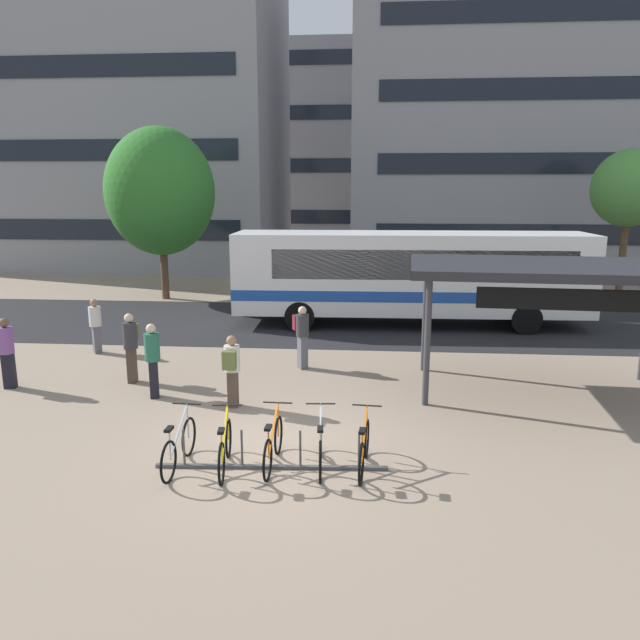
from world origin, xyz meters
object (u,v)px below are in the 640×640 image
Objects in this scene: commuter_olive_pack_4 at (131,343)px; street_tree_0 at (630,189)px; parked_bicycle_silver_0 at (179,447)px; parked_bicycle_orange_4 at (364,449)px; parked_bicycle_silver_3 at (320,447)px; commuter_navy_pack_3 at (153,355)px; parked_bicycle_yellow_1 at (225,449)px; commuter_olive_pack_2 at (232,367)px; parked_bicycle_orange_2 at (273,446)px; transit_shelter at (549,272)px; commuter_teal_pack_5 at (5,348)px; street_tree_1 at (160,192)px; commuter_navy_pack_0 at (95,322)px; city_bus at (408,274)px; commuter_maroon_pack_1 at (302,332)px.

commuter_olive_pack_4 is 22.87m from street_tree_0.
parked_bicycle_silver_0 is 3.14m from parked_bicycle_orange_4.
street_tree_0 reaches higher than parked_bicycle_silver_0.
commuter_navy_pack_3 reaches higher than parked_bicycle_silver_3.
parked_bicycle_yellow_1 is 1.07× the size of commuter_olive_pack_2.
commuter_olive_pack_4 is at bearing 45.51° from parked_bicycle_orange_2.
parked_bicycle_orange_2 is 3.14m from commuter_olive_pack_2.
transit_shelter reaches higher than commuter_navy_pack_3.
commuter_olive_pack_2 is 5.70m from commuter_teal_pack_5.
street_tree_1 is (-8.76, 15.61, 4.15)m from parked_bicycle_orange_4.
parked_bicycle_orange_4 is at bearing -121.23° from street_tree_0.
commuter_olive_pack_4 is (-3.41, 4.51, 0.61)m from parked_bicycle_yellow_1.
commuter_teal_pack_5 is at bearing 60.89° from parked_bicycle_silver_3.
transit_shelter is (4.07, 4.38, 2.45)m from parked_bicycle_orange_4.
commuter_navy_pack_3 is at bearing 60.12° from parked_bicycle_orange_4.
parked_bicycle_silver_3 is 1.00× the size of commuter_navy_pack_3.
parked_bicycle_silver_0 and parked_bicycle_orange_2 have the same top height.
commuter_olive_pack_2 is at bearing -131.69° from street_tree_0.
parked_bicycle_silver_3 is 0.24× the size of street_tree_1.
parked_bicycle_silver_3 is 1.00× the size of parked_bicycle_orange_4.
street_tree_0 is (14.61, 19.10, 4.27)m from parked_bicycle_silver_0.
commuter_teal_pack_5 is 12.51m from street_tree_1.
parked_bicycle_orange_2 is 4.68m from commuter_navy_pack_3.
street_tree_1 is (-5.87, 12.81, 3.61)m from commuter_olive_pack_2.
commuter_navy_pack_0 is 23.07m from street_tree_0.
transit_shelter is at bearing -41.18° from street_tree_1.
commuter_teal_pack_5 reaches higher than commuter_olive_pack_2.
parked_bicycle_silver_3 is 18.01m from street_tree_1.
parked_bicycle_silver_0 is at bearing 21.80° from commuter_olive_pack_4.
commuter_navy_pack_0 is at bearing 24.46° from city_bus.
commuter_olive_pack_2 is at bearing 33.44° from parked_bicycle_silver_3.
city_bus reaches higher than parked_bicycle_silver_0.
parked_bicycle_silver_0 and parked_bicycle_yellow_1 have the same top height.
transit_shelter is at bearing -52.16° from parked_bicycle_silver_3.
commuter_navy_pack_0 is at bearing -130.50° from commuter_maroon_pack_1.
parked_bicycle_silver_3 is at bearing 8.30° from commuter_navy_pack_0.
parked_bicycle_orange_2 is at bearing 35.93° from commuter_olive_pack_4.
street_tree_1 is at bearing -173.35° from commuter_olive_pack_4.
commuter_maroon_pack_1 reaches higher than parked_bicycle_orange_4.
parked_bicycle_orange_2 is at bearing 4.78° from commuter_navy_pack_0.
commuter_navy_pack_3 is (-6.19, -8.01, -0.78)m from city_bus.
commuter_olive_pack_4 is at bearing 44.98° from parked_bicycle_silver_3.
commuter_navy_pack_0 is at bearing 30.87° from parked_bicycle_yellow_1.
parked_bicycle_silver_3 is 6.63m from commuter_olive_pack_4.
commuter_navy_pack_0 is at bearing 41.67° from parked_bicycle_silver_3.
parked_bicycle_silver_3 is 1.08× the size of commuter_olive_pack_2.
commuter_maroon_pack_1 is 1.05× the size of commuter_olive_pack_2.
parked_bicycle_orange_4 is 5.88m from commuter_navy_pack_3.
commuter_maroon_pack_1 is 0.97× the size of commuter_olive_pack_4.
street_tree_0 reaches higher than commuter_navy_pack_3.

